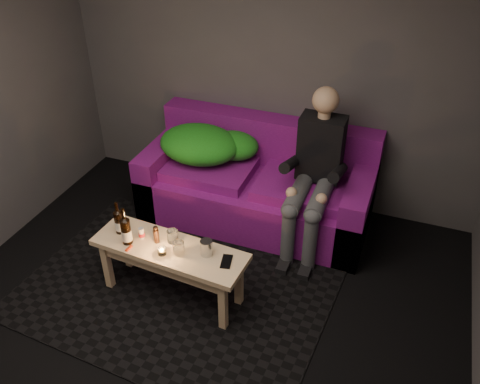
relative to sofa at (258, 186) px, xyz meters
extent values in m
plane|color=black|center=(-0.02, -1.82, -0.33)|extent=(4.50, 4.50, 0.00)
plane|color=#4E4B4D|center=(-0.02, 0.43, 0.97)|extent=(4.00, 0.00, 4.00)
cube|color=black|center=(-0.28, -1.22, -0.32)|extent=(2.54, 1.92, 0.01)
cube|color=#740F75|center=(0.00, -0.05, -0.11)|extent=(2.11, 0.95, 0.44)
cube|color=#740F75|center=(0.00, 0.31, 0.35)|extent=(2.11, 0.23, 0.46)
cube|color=#740F75|center=(-0.95, -0.05, 0.00)|extent=(0.21, 0.95, 0.65)
cube|color=#740F75|center=(0.95, -0.05, 0.00)|extent=(0.21, 0.95, 0.65)
cube|color=#740F75|center=(-0.44, -0.10, 0.16)|extent=(0.79, 0.63, 0.11)
cube|color=#740F75|center=(0.44, -0.10, 0.16)|extent=(0.79, 0.63, 0.11)
ellipsoid|color=#258117|center=(-0.57, -0.05, 0.37)|extent=(0.76, 0.59, 0.32)
ellipsoid|color=#258117|center=(-0.28, 0.10, 0.34)|extent=(0.46, 0.38, 0.25)
ellipsoid|color=#258117|center=(-0.80, 0.08, 0.29)|extent=(0.34, 0.27, 0.17)
cube|color=black|center=(0.56, 0.00, 0.53)|extent=(0.38, 0.23, 0.58)
sphere|color=#D4A984|center=(0.56, 0.00, 0.97)|extent=(0.22, 0.22, 0.22)
cylinder|color=#41444A|center=(0.46, -0.33, 0.23)|extent=(0.15, 0.53, 0.15)
cylinder|color=#41444A|center=(0.65, -0.33, 0.23)|extent=(0.15, 0.53, 0.15)
cylinder|color=#41444A|center=(0.46, -0.58, -0.06)|extent=(0.12, 0.12, 0.54)
cylinder|color=#41444A|center=(0.65, -0.58, -0.06)|extent=(0.12, 0.12, 0.54)
cube|color=black|center=(0.46, -0.64, -0.30)|extent=(0.09, 0.23, 0.06)
cube|color=black|center=(0.65, -0.64, -0.30)|extent=(0.09, 0.23, 0.06)
cube|color=#EDBA8B|center=(-0.28, -1.27, 0.14)|extent=(1.23, 0.47, 0.04)
cube|color=#EDBA8B|center=(-0.28, -1.27, 0.07)|extent=(1.07, 0.37, 0.11)
cube|color=#EDBA8B|center=(-0.80, -1.37, -0.10)|extent=(0.06, 0.06, 0.45)
cube|color=#EDBA8B|center=(-0.78, -1.09, -0.10)|extent=(0.06, 0.06, 0.45)
cube|color=#EDBA8B|center=(0.23, -1.44, -0.10)|extent=(0.06, 0.06, 0.45)
cube|color=#EDBA8B|center=(0.25, -1.16, -0.10)|extent=(0.06, 0.06, 0.45)
cylinder|color=black|center=(-0.72, -1.23, 0.26)|extent=(0.07, 0.07, 0.19)
cylinder|color=white|center=(-0.72, -1.23, 0.23)|extent=(0.07, 0.07, 0.08)
cone|color=black|center=(-0.72, -1.23, 0.37)|extent=(0.07, 0.07, 0.03)
cylinder|color=black|center=(-0.72, -1.23, 0.40)|extent=(0.03, 0.03, 0.09)
cylinder|color=black|center=(-0.60, -1.33, 0.27)|extent=(0.08, 0.08, 0.21)
cylinder|color=white|center=(-0.60, -1.33, 0.24)|extent=(0.08, 0.08, 0.09)
cone|color=black|center=(-0.60, -1.33, 0.40)|extent=(0.08, 0.08, 0.03)
cylinder|color=black|center=(-0.60, -1.33, 0.43)|extent=(0.03, 0.03, 0.10)
cylinder|color=silver|center=(-0.52, -1.24, 0.21)|extent=(0.06, 0.06, 0.09)
cylinder|color=black|center=(-0.39, -1.24, 0.22)|extent=(0.06, 0.06, 0.11)
cylinder|color=white|center=(-0.28, -1.19, 0.22)|extent=(0.11, 0.11, 0.10)
cylinder|color=white|center=(-0.29, -1.35, 0.19)|extent=(0.06, 0.06, 0.05)
sphere|color=orange|center=(-0.29, -1.35, 0.20)|extent=(0.02, 0.02, 0.02)
cylinder|color=white|center=(-0.18, -1.30, 0.22)|extent=(0.09, 0.09, 0.11)
cylinder|color=#ADAFB3|center=(0.02, -1.24, 0.23)|extent=(0.12, 0.12, 0.13)
cube|color=black|center=(0.19, -1.26, 0.17)|extent=(0.10, 0.16, 0.01)
cube|color=red|center=(-0.55, -1.39, 0.17)|extent=(0.03, 0.07, 0.01)
camera|label=1|loc=(1.26, -3.81, 2.66)|focal=38.00mm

